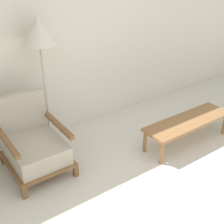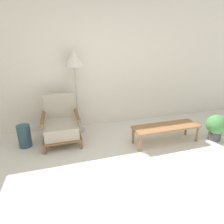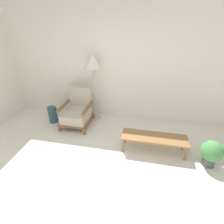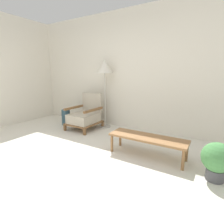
% 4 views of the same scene
% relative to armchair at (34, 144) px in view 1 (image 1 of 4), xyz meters
% --- Properties ---
extents(wall_back, '(8.00, 0.06, 2.70)m').
position_rel_armchair_xyz_m(wall_back, '(0.87, 0.62, 1.03)').
color(wall_back, silver).
rests_on(wall_back, ground_plane).
extents(armchair, '(0.64, 0.73, 0.83)m').
position_rel_armchair_xyz_m(armchair, '(0.00, 0.00, 0.00)').
color(armchair, brown).
rests_on(armchair, ground_plane).
extents(floor_lamp, '(0.40, 0.40, 1.61)m').
position_rel_armchair_xyz_m(floor_lamp, '(0.34, 0.35, 1.07)').
color(floor_lamp, '#B7B2A8').
rests_on(floor_lamp, ground_plane).
extents(coffee_table, '(1.22, 0.37, 0.33)m').
position_rel_armchair_xyz_m(coffee_table, '(1.78, -0.62, -0.03)').
color(coffee_table, olive).
rests_on(coffee_table, ground_plane).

